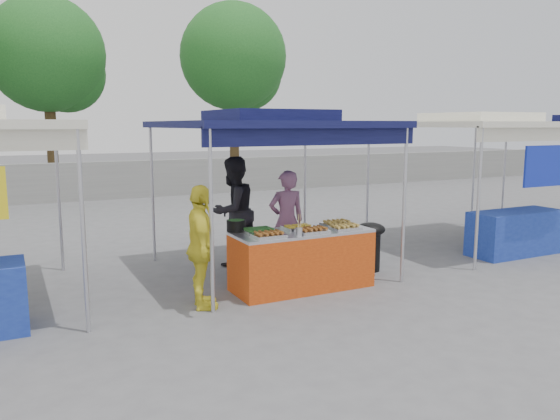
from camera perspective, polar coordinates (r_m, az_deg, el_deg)
name	(u,v)px	position (r m, az deg, el deg)	size (l,w,h in m)	color
ground_plane	(298,286)	(8.09, 1.93, -7.96)	(80.00, 80.00, 0.00)	#5D5D60
back_wall	(136,179)	(18.26, -14.83, 3.12)	(40.00, 0.25, 1.20)	gray
main_canopy	(269,123)	(8.60, -1.12, 9.06)	(3.20, 3.20, 2.57)	silver
neighbor_stall_right	(494,165)	(11.06, 21.47, 4.42)	(3.20, 3.20, 2.57)	silver
tree_1	(51,60)	(20.41, -22.79, 14.29)	(3.83, 3.83, 6.58)	#43311A
tree_2	(236,62)	(21.54, -4.57, 15.20)	(4.01, 4.01, 6.89)	#43311A
vendor_table	(302,260)	(7.89, 2.29, -5.19)	(2.00, 0.80, 0.85)	#C94412
food_tray_fl	(269,235)	(7.29, -1.19, -2.66)	(0.42, 0.30, 0.07)	silver
food_tray_fm	(313,231)	(7.60, 3.42, -2.20)	(0.42, 0.30, 0.07)	silver
food_tray_fr	(345,228)	(7.88, 6.80, -1.85)	(0.42, 0.30, 0.07)	silver
food_tray_bl	(259,231)	(7.60, -2.23, -2.19)	(0.42, 0.30, 0.07)	silver
food_tray_bm	(298,227)	(7.87, 1.86, -1.80)	(0.42, 0.30, 0.07)	silver
food_tray_br	(336,224)	(8.18, 5.91, -1.44)	(0.42, 0.30, 0.07)	silver
cooking_pot	(236,226)	(7.77, -4.60, -1.63)	(0.27, 0.27, 0.16)	black
skewer_cup	(299,232)	(7.41, 2.02, -2.30)	(0.09, 0.09, 0.11)	silver
wok_burner	(370,242)	(8.94, 9.40, -3.33)	(0.47, 0.47, 0.80)	black
crate_left	(263,269)	(8.39, -1.79, -6.19)	(0.54, 0.38, 0.32)	#142AA9
crate_right	(300,267)	(8.59, 2.07, -5.96)	(0.48, 0.34, 0.29)	#142AA9
crate_stacked	(300,249)	(8.52, 2.08, -4.11)	(0.47, 0.33, 0.28)	#142AA9
vendor_woman	(287,221)	(8.77, 0.69, -1.14)	(0.59, 0.39, 1.63)	#8F5B7E
helper_man	(233,211)	(9.16, -4.91, -0.12)	(0.89, 0.69, 1.83)	black
customer_person	(201,247)	(7.03, -8.23, -3.89)	(0.94, 0.39, 1.60)	yellow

